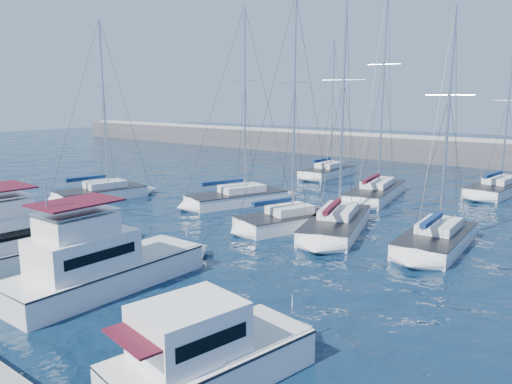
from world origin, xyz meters
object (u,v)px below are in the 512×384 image
Objects in this scene: motor_yacht_stbd_outer at (204,357)px; sailboat_mid_b at (237,198)px; sailboat_mid_e at (436,239)px; sailboat_back_c at (497,188)px; sailboat_back_b at (376,192)px; sailboat_mid_a at (101,193)px; sailboat_back_a at (327,172)px; motor_yacht_port_inner at (13,245)px; sailboat_mid_d at (337,223)px; motor_yacht_stbd_inner at (98,266)px; sailboat_mid_c at (285,220)px.

motor_yacht_stbd_outer is 26.33m from sailboat_mid_b.
motor_yacht_stbd_outer is at bearing -96.25° from sailboat_mid_e.
sailboat_mid_e reaches higher than sailboat_back_c.
sailboat_back_b is (-9.29, 11.50, 0.03)m from sailboat_mid_e.
sailboat_back_a is (8.83, 23.13, -0.00)m from sailboat_mid_a.
sailboat_back_b reaches higher than motor_yacht_stbd_outer.
sailboat_mid_b is (-0.93, 18.89, -0.60)m from motor_yacht_port_inner.
motor_yacht_port_inner is at bearing -106.83° from sailboat_back_c.
sailboat_mid_e is (27.57, 3.88, -0.02)m from sailboat_mid_a.
motor_yacht_port_inner is 0.67× the size of sailboat_mid_d.
motor_yacht_port_inner is 1.10× the size of motor_yacht_stbd_inner.
sailboat_mid_e is at bearing 49.84° from motor_yacht_port_inner.
motor_yacht_stbd_inner is (6.31, 0.83, 0.00)m from motor_yacht_port_inner.
sailboat_back_a is 17.35m from sailboat_back_c.
sailboat_mid_c reaches higher than sailboat_mid_e.
motor_yacht_port_inner is 29.27m from sailboat_back_b.
sailboat_mid_c is 1.03× the size of sailboat_back_a.
sailboat_back_b is at bearing 124.52° from sailboat_mid_e.
motor_yacht_port_inner is 6.37m from motor_yacht_stbd_inner.
sailboat_back_a is at bearing 80.02° from sailboat_mid_a.
sailboat_mid_a is at bearing 161.15° from motor_yacht_stbd_outer.
sailboat_back_a is at bearing 103.38° from motor_yacht_stbd_inner.
sailboat_mid_a reaches higher than motor_yacht_port_inner.
motor_yacht_port_inner is at bearing -138.31° from sailboat_mid_d.
sailboat_mid_d is (-5.84, 18.30, -0.42)m from motor_yacht_stbd_outer.
sailboat_mid_a is 1.15× the size of sailboat_back_c.
sailboat_mid_b is at bearing -139.86° from sailboat_back_b.
sailboat_mid_d is (10.61, -2.27, -0.02)m from sailboat_mid_b.
sailboat_mid_c is (6.65, 15.06, -0.58)m from motor_yacht_port_inner.
sailboat_mid_b is 1.06× the size of sailboat_back_a.
sailboat_mid_d is (3.03, 1.57, -0.04)m from sailboat_mid_c.
sailboat_mid_d is 21.10m from sailboat_back_c.
sailboat_mid_a reaches higher than sailboat_back_c.
motor_yacht_stbd_inner is 0.71× the size of sailboat_back_c.
motor_yacht_stbd_outer is at bearing -84.02° from sailboat_back_c.
sailboat_mid_b reaches higher than sailboat_back_a.
motor_yacht_stbd_inner is at bearing -72.95° from sailboat_mid_c.
sailboat_mid_d reaches higher than motor_yacht_stbd_outer.
sailboat_back_a is (-1.71, 17.31, -0.00)m from sailboat_mid_b.
sailboat_mid_e is 20.21m from sailboat_back_c.
sailboat_back_b is (-8.69, 30.13, -0.40)m from motor_yacht_stbd_outer.
sailboat_back_c is (8.04, 22.06, -0.06)m from sailboat_mid_c.
motor_yacht_stbd_outer is 42.00m from sailboat_back_a.
sailboat_mid_e is (17.04, -1.93, -0.02)m from sailboat_mid_b.
sailboat_mid_a is at bearing -155.36° from sailboat_mid_c.
sailboat_back_b is at bearing -39.67° from sailboat_back_a.
sailboat_mid_c is at bearing 87.83° from motor_yacht_stbd_inner.
sailboat_back_a reaches higher than sailboat_back_c.
sailboat_mid_b is 12.31m from sailboat_back_b.
sailboat_mid_b reaches higher than sailboat_mid_c.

